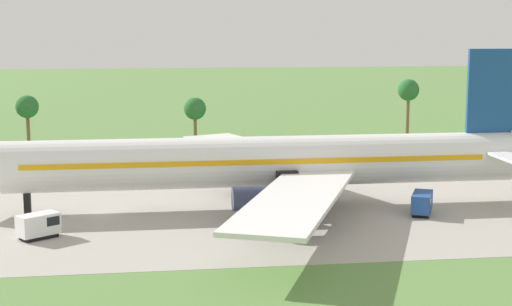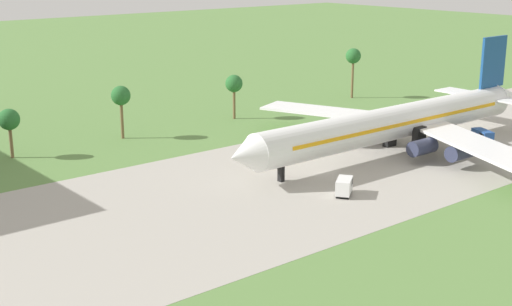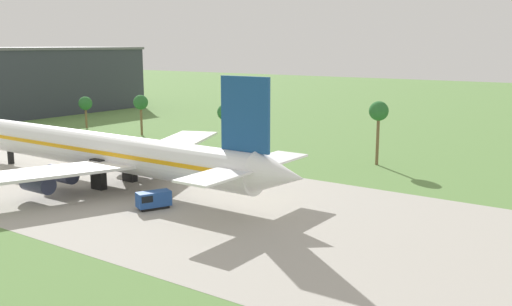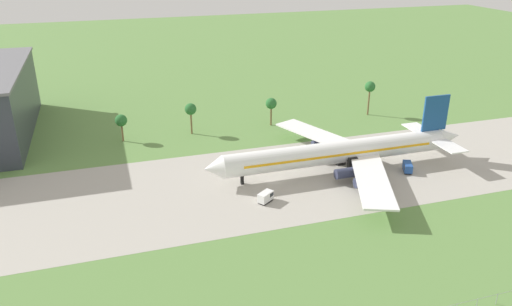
# 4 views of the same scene
# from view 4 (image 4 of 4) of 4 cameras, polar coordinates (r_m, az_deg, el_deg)

# --- Properties ---
(ground_plane) EXTENTS (600.00, 600.00, 0.00)m
(ground_plane) POSITION_cam_4_polar(r_m,az_deg,el_deg) (126.23, 2.03, -3.19)
(ground_plane) COLOR #5B8442
(taxiway_strip) EXTENTS (320.00, 44.00, 0.02)m
(taxiway_strip) POSITION_cam_4_polar(r_m,az_deg,el_deg) (126.23, 2.03, -3.19)
(taxiway_strip) COLOR #A8A399
(taxiway_strip) RESTS_ON ground_plane
(jet_airliner) EXTENTS (72.84, 60.24, 18.03)m
(jet_airliner) POSITION_cam_4_polar(r_m,az_deg,el_deg) (131.74, 9.87, 0.14)
(jet_airliner) COLOR white
(jet_airliner) RESTS_ON ground_plane
(baggage_tug) EXTENTS (3.72, 4.97, 2.42)m
(baggage_tug) POSITION_cam_4_polar(r_m,az_deg,el_deg) (136.30, 16.94, -1.57)
(baggage_tug) COLOR black
(baggage_tug) RESTS_ON ground_plane
(fuel_truck) EXTENTS (4.37, 3.95, 2.48)m
(fuel_truck) POSITION_cam_4_polar(r_m,az_deg,el_deg) (115.79, 1.13, -5.01)
(fuel_truck) COLOR black
(fuel_truck) RESTS_ON ground_plane
(palm_tree_row) EXTENTS (86.54, 3.60, 11.87)m
(palm_tree_row) POSITION_cam_4_polar(r_m,az_deg,el_deg) (159.07, -1.42, 5.53)
(palm_tree_row) COLOR brown
(palm_tree_row) RESTS_ON ground_plane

